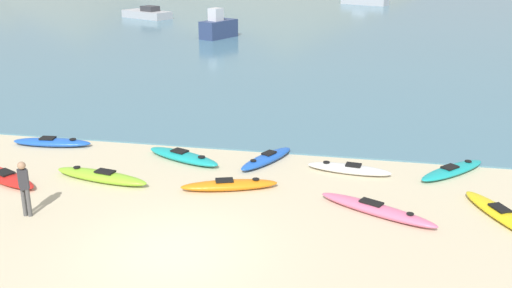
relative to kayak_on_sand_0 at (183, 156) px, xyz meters
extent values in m
plane|color=beige|center=(1.77, -6.18, -0.16)|extent=(400.00, 400.00, 0.00)
cube|color=teal|center=(1.77, 36.40, -0.13)|extent=(160.00, 70.00, 0.06)
ellipsoid|color=teal|center=(0.00, 0.00, 0.00)|extent=(3.09, 1.87, 0.31)
cube|color=black|center=(-0.14, 0.06, 0.17)|extent=(0.66, 0.58, 0.05)
cylinder|color=black|center=(0.77, -0.33, 0.16)|extent=(0.25, 0.25, 0.02)
ellipsoid|color=blue|center=(-5.31, 0.54, -0.02)|extent=(3.04, 0.98, 0.28)
cube|color=black|center=(-5.46, 0.53, 0.15)|extent=(0.57, 0.43, 0.05)
cylinder|color=black|center=(-4.50, 0.62, 0.14)|extent=(0.24, 0.24, 0.02)
ellipsoid|color=orange|center=(2.20, -2.18, -0.01)|extent=(3.03, 1.53, 0.30)
cube|color=black|center=(2.06, -2.22, 0.17)|extent=(0.62, 0.49, 0.05)
cylinder|color=black|center=(2.99, -1.91, 0.15)|extent=(0.21, 0.21, 0.02)
ellipsoid|color=red|center=(-5.15, -2.84, -0.02)|extent=(3.38, 2.20, 0.27)
cube|color=black|center=(-5.00, -2.92, 0.13)|extent=(0.74, 0.65, 0.05)
ellipsoid|color=white|center=(5.74, -0.01, -0.02)|extent=(2.84, 0.98, 0.28)
cube|color=black|center=(5.88, -0.03, 0.15)|extent=(0.54, 0.41, 0.05)
cylinder|color=black|center=(4.98, 0.08, 0.13)|extent=(0.22, 0.22, 0.02)
ellipsoid|color=#E5668C|center=(6.68, -3.07, -0.01)|extent=(3.46, 2.12, 0.30)
cube|color=black|center=(6.52, -2.99, 0.17)|extent=(0.72, 0.57, 0.05)
cylinder|color=black|center=(7.57, -3.51, 0.15)|extent=(0.20, 0.20, 0.02)
ellipsoid|color=yellow|center=(10.10, -2.69, -0.03)|extent=(2.10, 3.34, 0.24)
cube|color=black|center=(10.03, -2.54, 0.11)|extent=(0.60, 0.71, 0.05)
ellipsoid|color=#8CCC2D|center=(-1.97, -2.32, 0.01)|extent=(3.44, 1.27, 0.33)
cube|color=black|center=(-1.81, -2.36, 0.20)|extent=(0.66, 0.47, 0.05)
cylinder|color=black|center=(-2.89, -2.15, 0.18)|extent=(0.23, 0.23, 0.02)
ellipsoid|color=teal|center=(9.08, 0.58, -0.03)|extent=(2.52, 2.69, 0.25)
cube|color=black|center=(8.98, 0.46, 0.12)|extent=(0.63, 0.65, 0.05)
cylinder|color=black|center=(9.64, 1.19, 0.11)|extent=(0.23, 0.23, 0.02)
ellipsoid|color=blue|center=(2.89, 0.41, -0.01)|extent=(1.73, 2.75, 0.29)
cube|color=black|center=(2.95, 0.53, 0.16)|extent=(0.51, 0.59, 0.05)
cylinder|color=black|center=(2.56, -0.28, 0.14)|extent=(0.21, 0.21, 0.02)
cylinder|color=#4C4C4C|center=(-2.93, -5.11, 0.25)|extent=(0.12, 0.12, 0.81)
cylinder|color=#4C4C4C|center=(-2.79, -5.11, 0.25)|extent=(0.12, 0.12, 0.81)
cube|color=#2D2D33|center=(-2.86, -5.11, 0.94)|extent=(0.28, 0.27, 0.57)
cylinder|color=#2D2D33|center=(-2.98, -5.11, 0.96)|extent=(0.08, 0.08, 0.55)
cylinder|color=#2D2D33|center=(-2.74, -5.11, 0.96)|extent=(0.08, 0.08, 0.55)
sphere|color=#A37A5B|center=(-2.86, -5.11, 1.35)|extent=(0.22, 0.22, 0.22)
cube|color=#B2B2B7|center=(4.49, 55.95, 0.32)|extent=(5.81, 3.81, 0.84)
cube|color=#B2B2B7|center=(-16.25, 38.08, 0.26)|extent=(5.53, 4.15, 0.71)
cube|color=#333338|center=(-15.78, 37.85, 0.86)|extent=(1.94, 1.80, 0.49)
cube|color=navy|center=(-5.94, 27.05, 0.59)|extent=(2.59, 3.46, 1.37)
cube|color=silver|center=(-6.07, 26.76, 1.75)|extent=(1.15, 1.21, 0.96)
camera|label=1|loc=(6.43, -18.71, 7.11)|focal=42.00mm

